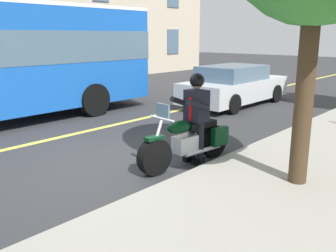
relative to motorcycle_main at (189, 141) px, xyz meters
The scene contains 6 objects.
ground_plane 1.82m from the motorcycle_main, 59.60° to the right, with size 80.00×80.00×0.00m, color #333335.
sidewalk_curb 3.13m from the motorcycle_main, 73.28° to the left, with size 60.00×5.00×0.15m, color #9E998E.
lane_center_stripe 3.66m from the motorcycle_main, 75.76° to the right, with size 60.00×0.16×0.01m, color #E5DB4C.
motorcycle_main is the anchor object (origin of this frame).
rider_main 0.61m from the motorcycle_main, behind, with size 0.66×0.60×1.74m.
car_silver 6.56m from the motorcycle_main, 155.46° to the right, with size 4.60×1.92×1.40m.
Camera 1 is at (4.40, 5.75, 2.42)m, focal length 39.46 mm.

